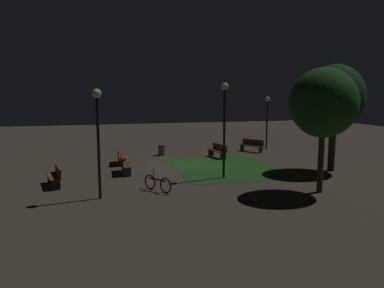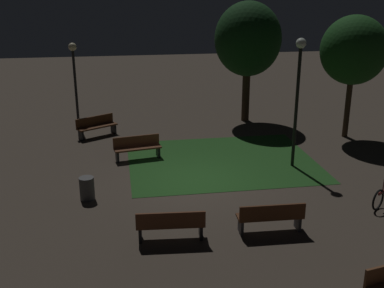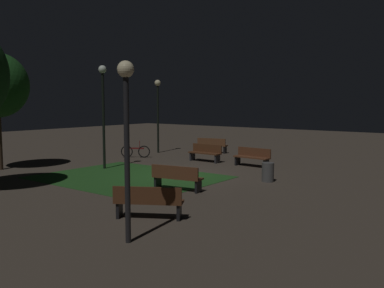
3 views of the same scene
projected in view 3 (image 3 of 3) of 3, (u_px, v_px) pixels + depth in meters
ground_plane at (179, 175)px, 17.46m from camera, size 60.00×60.00×0.00m
grass_lawn at (129, 177)px, 16.87m from camera, size 7.01×5.58×0.01m
bench_near_trees at (252, 157)px, 19.62m from camera, size 1.83×0.62×0.88m
bench_path_side at (205, 152)px, 21.26m from camera, size 1.81×0.53×0.88m
bench_front_left at (148, 201)px, 10.83m from camera, size 1.80×1.32×0.88m
bench_by_lamp at (176, 177)px, 14.30m from camera, size 1.86×0.78×0.88m
bench_lawn_edge at (212, 145)px, 24.95m from camera, size 1.86×0.82×0.88m
lamp_post_near_wall at (126, 118)px, 8.81m from camera, size 0.36×0.36×3.91m
lamp_post_plaza_east at (103, 99)px, 18.75m from camera, size 0.36×0.36×4.67m
lamp_post_plaza_west at (158, 103)px, 24.77m from camera, size 0.36×0.36×4.34m
trash_bin at (268, 172)px, 15.95m from camera, size 0.46×0.46×0.73m
bicycle at (135, 151)px, 22.84m from camera, size 1.38×0.94×0.93m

